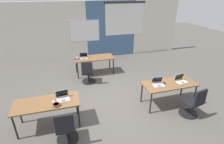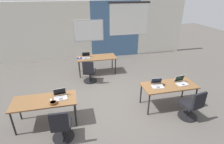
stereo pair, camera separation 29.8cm
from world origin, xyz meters
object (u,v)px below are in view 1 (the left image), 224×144
at_px(laptop_near_right_inner, 158,83).
at_px(chair_far_left, 88,74).
at_px(desk_near_left, 47,104).
at_px(mouse_far_left, 77,58).
at_px(chair_near_right_end, 192,104).
at_px(mouse_near_right_inner, 164,83).
at_px(laptop_near_right_end, 181,80).
at_px(laptop_near_left_inner, 63,97).
at_px(chair_near_left_inner, 66,129).
at_px(mouse_near_left_inner, 54,102).
at_px(snack_bowl, 56,105).
at_px(laptop_far_left, 84,57).
at_px(desk_near_right, 169,85).
at_px(desk_far_center, 94,59).

bearing_deg(laptop_near_right_inner, chair_far_left, 139.26).
bearing_deg(chair_far_left, desk_near_left, 72.93).
height_order(desk_near_left, mouse_far_left, mouse_far_left).
relative_size(chair_near_right_end, mouse_near_right_inner, 8.39).
height_order(chair_near_right_end, mouse_far_left, chair_near_right_end).
distance_m(desk_near_left, chair_near_right_end, 3.90).
height_order(laptop_near_right_end, laptop_near_left_inner, laptop_near_left_inner).
relative_size(chair_near_right_end, chair_near_left_inner, 1.00).
bearing_deg(mouse_near_left_inner, laptop_near_right_inner, 1.30).
height_order(desk_near_left, chair_near_right_end, chair_near_right_end).
relative_size(chair_far_left, snack_bowl, 5.18).
height_order(laptop_far_left, laptop_near_right_inner, laptop_near_right_inner).
relative_size(desk_near_right, chair_far_left, 1.74).
distance_m(desk_far_center, mouse_near_left_inner, 3.25).
bearing_deg(laptop_near_left_inner, chair_far_left, 56.59).
relative_size(desk_near_right, chair_near_left_inner, 1.74).
height_order(mouse_near_left_inner, laptop_far_left, laptop_far_left).
xyz_separation_m(desk_near_right, desk_far_center, (-1.75, 2.80, 0.00)).
distance_m(laptop_far_left, mouse_near_right_inner, 3.45).
bearing_deg(laptop_near_left_inner, desk_near_left, 176.30).
height_order(desk_near_left, laptop_near_right_inner, laptop_near_right_inner).
distance_m(desk_near_right, laptop_near_right_end, 0.40).
height_order(desk_near_right, laptop_near_right_inner, laptop_near_right_inner).
height_order(desk_near_left, snack_bowl, snack_bowl).
bearing_deg(chair_far_left, laptop_near_left_inner, 81.17).
distance_m(desk_far_center, laptop_near_left_inner, 3.08).
relative_size(desk_far_center, mouse_near_left_inner, 14.70).
distance_m(chair_near_right_end, laptop_far_left, 4.34).
xyz_separation_m(desk_far_center, chair_near_right_end, (2.08, -3.50, -0.28)).
xyz_separation_m(laptop_far_left, mouse_far_left, (-0.27, -0.01, -0.03)).
relative_size(desk_near_left, snack_bowl, 9.01).
distance_m(desk_near_left, mouse_far_left, 3.01).
distance_m(desk_near_left, laptop_near_right_inner, 3.13).
bearing_deg(snack_bowl, desk_far_center, 63.45).
bearing_deg(desk_near_right, mouse_near_left_inner, -179.27).
bearing_deg(snack_bowl, desk_near_right, 3.89).
xyz_separation_m(laptop_near_right_end, mouse_near_left_inner, (-3.72, -0.05, -0.03)).
xyz_separation_m(laptop_near_left_inner, chair_far_left, (0.95, 2.00, -0.39)).
relative_size(desk_near_right, mouse_near_right_inner, 14.59).
distance_m(desk_near_right, mouse_near_right_inner, 0.18).
relative_size(laptop_near_right_end, laptop_near_left_inner, 0.98).
height_order(laptop_near_right_end, laptop_near_right_inner, laptop_near_right_end).
bearing_deg(desk_near_left, desk_near_right, 0.00).
height_order(desk_near_right, mouse_near_right_inner, mouse_near_right_inner).
bearing_deg(mouse_far_left, laptop_near_right_end, -44.78).
bearing_deg(mouse_near_left_inner, desk_near_right, 0.73).
bearing_deg(mouse_near_right_inner, chair_far_left, 134.76).
relative_size(laptop_near_left_inner, chair_far_left, 0.40).
xyz_separation_m(desk_near_left, chair_far_left, (1.35, 2.03, -0.28)).
distance_m(desk_near_right, chair_near_right_end, 0.83).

